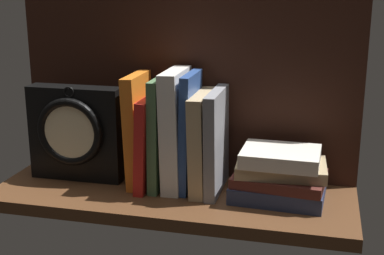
{
  "coord_description": "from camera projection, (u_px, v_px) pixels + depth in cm",
  "views": [
    {
      "loc": [
        28.3,
        -98.82,
        42.37
      ],
      "look_at": [
        3.28,
        3.52,
        12.86
      ],
      "focal_mm": 50.88,
      "sensor_mm": 36.0,
      "label": 1
    }
  ],
  "objects": [
    {
      "name": "framed_clock",
      "position": [
        75.0,
        133.0,
        1.15
      ],
      "size": [
        20.1,
        6.05,
        20.63
      ],
      "color": "black",
      "rests_on": "ground_plane"
    },
    {
      "name": "book_orange_pandolfini",
      "position": [
        139.0,
        130.0,
        1.12
      ],
      "size": [
        3.34,
        12.05,
        23.24
      ],
      "primitive_type": "cube",
      "rotation": [
        0.0,
        -0.03,
        0.0
      ],
      "color": "orange",
      "rests_on": "ground_plane"
    },
    {
      "name": "book_white_catcher",
      "position": [
        176.0,
        130.0,
        1.1
      ],
      "size": [
        4.18,
        13.31,
        24.41
      ],
      "primitive_type": "cube",
      "rotation": [
        0.0,
        -0.02,
        0.0
      ],
      "color": "silver",
      "rests_on": "ground_plane"
    },
    {
      "name": "book_red_requiem",
      "position": [
        151.0,
        140.0,
        1.12
      ],
      "size": [
        2.83,
        15.79,
        19.05
      ],
      "primitive_type": "cube",
      "rotation": [
        0.0,
        0.04,
        0.0
      ],
      "color": "red",
      "rests_on": "ground_plane"
    },
    {
      "name": "ground_plane",
      "position": [
        172.0,
        198.0,
        1.11
      ],
      "size": [
        73.0,
        25.22,
        2.5
      ],
      "primitive_type": "cube",
      "color": "#4C2D19"
    },
    {
      "name": "book_tan_shortstories",
      "position": [
        203.0,
        142.0,
        1.1
      ],
      "size": [
        3.44,
        14.77,
        20.04
      ],
      "primitive_type": "cube",
      "rotation": [
        0.0,
        -0.03,
        0.0
      ],
      "color": "tan",
      "rests_on": "ground_plane"
    },
    {
      "name": "book_green_romantic",
      "position": [
        161.0,
        132.0,
        1.11
      ],
      "size": [
        2.2,
        13.59,
        22.87
      ],
      "primitive_type": "cube",
      "rotation": [
        0.0,
        0.01,
        0.0
      ],
      "color": "#476B44",
      "rests_on": "ground_plane"
    },
    {
      "name": "back_panel",
      "position": [
        187.0,
        89.0,
        1.16
      ],
      "size": [
        73.0,
        1.2,
        38.03
      ],
      "primitive_type": "cube",
      "color": "black",
      "rests_on": "ground_plane"
    },
    {
      "name": "book_stack_side",
      "position": [
        280.0,
        175.0,
        1.06
      ],
      "size": [
        18.68,
        14.31,
        10.2
      ],
      "color": "#232D4C",
      "rests_on": "ground_plane"
    },
    {
      "name": "book_gray_chess",
      "position": [
        217.0,
        141.0,
        1.09
      ],
      "size": [
        2.53,
        15.37,
        20.68
      ],
      "primitive_type": "cube",
      "rotation": [
        0.0,
        -0.02,
        0.0
      ],
      "color": "gray",
      "rests_on": "ground_plane"
    },
    {
      "name": "book_blue_modern",
      "position": [
        190.0,
        132.0,
        1.1
      ],
      "size": [
        2.36,
        12.08,
        23.95
      ],
      "primitive_type": "cube",
      "rotation": [
        0.0,
        0.02,
        0.0
      ],
      "color": "#2D4C8E",
      "rests_on": "ground_plane"
    }
  ]
}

